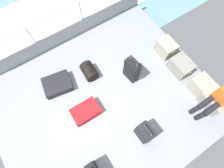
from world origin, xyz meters
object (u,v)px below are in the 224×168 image
cargo_crate_0 (166,48)px  duffel_bag (89,71)px  cargo_crate_1 (181,66)px  cargo_crate_3 (214,101)px  cargo_crate_2 (203,88)px  suitcase_0 (132,70)px  suitcase_4 (144,133)px  passenger_seated (217,100)px  suitcase_1 (86,112)px  suitcase_2 (58,84)px

cargo_crate_0 → duffel_bag: bearing=-104.8°
cargo_crate_1 → cargo_crate_3: size_ratio=1.02×
cargo_crate_2 → cargo_crate_3: size_ratio=1.11×
cargo_crate_3 → suitcase_0: suitcase_0 is taller
cargo_crate_3 → suitcase_4: bearing=-99.7°
passenger_seated → suitcase_1: size_ratio=1.70×
suitcase_2 → suitcase_0: bearing=65.2°
cargo_crate_0 → suitcase_0: size_ratio=0.60×
suitcase_2 → duffel_bag: size_ratio=1.57×
suitcase_2 → duffel_bag: duffel_bag is taller
cargo_crate_3 → suitcase_0: size_ratio=0.66×
suitcase_2 → suitcase_4: suitcase_4 is taller
suitcase_1 → suitcase_4: 1.43m
cargo_crate_3 → suitcase_2: bearing=-130.2°
suitcase_4 → duffel_bag: size_ratio=1.57×
cargo_crate_0 → cargo_crate_3: 1.76m
cargo_crate_2 → cargo_crate_3: bearing=-1.9°
cargo_crate_2 → suitcase_0: 1.79m
cargo_crate_1 → suitcase_2: bearing=-114.7°
suitcase_2 → suitcase_4: 2.40m
cargo_crate_1 → passenger_seated: size_ratio=0.54×
cargo_crate_0 → suitcase_2: 3.01m
passenger_seated → suitcase_4: bearing=-100.8°
cargo_crate_1 → cargo_crate_3: (1.13, 0.02, 0.01)m
passenger_seated → suitcase_2: 3.71m
cargo_crate_3 → duffel_bag: duffel_bag is taller
cargo_crate_0 → suitcase_1: size_ratio=0.81×
suitcase_0 → suitcase_1: 1.50m
cargo_crate_1 → cargo_crate_2: bearing=2.4°
cargo_crate_3 → suitcase_0: (-1.67, -1.21, 0.16)m
passenger_seated → suitcase_2: (-2.46, -2.73, -0.48)m
passenger_seated → suitcase_2: bearing=-132.0°
suitcase_2 → duffel_bag: 0.86m
cargo_crate_2 → suitcase_1: bearing=-112.2°
suitcase_2 → cargo_crate_2: bearing=54.5°
suitcase_0 → duffel_bag: (-0.64, -0.86, -0.19)m
suitcase_0 → duffel_bag: 1.09m
cargo_crate_3 → cargo_crate_2: bearing=178.1°
cargo_crate_2 → suitcase_4: suitcase_4 is taller
cargo_crate_1 → passenger_seated: passenger_seated is taller
suitcase_0 → suitcase_4: (1.36, -0.64, -0.03)m
passenger_seated → duffel_bag: bearing=-140.8°
cargo_crate_1 → cargo_crate_2: (0.76, 0.03, 0.02)m
cargo_crate_0 → suitcase_2: size_ratio=0.69×
cargo_crate_0 → passenger_seated: size_ratio=0.47×
cargo_crate_2 → passenger_seated: (0.37, -0.20, 0.37)m
suitcase_1 → duffel_bag: (-0.84, 0.60, 0.05)m
cargo_crate_0 → duffel_bag: 2.15m
cargo_crate_3 → passenger_seated: bearing=-90.0°
cargo_crate_1 → suitcase_0: size_ratio=0.68×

